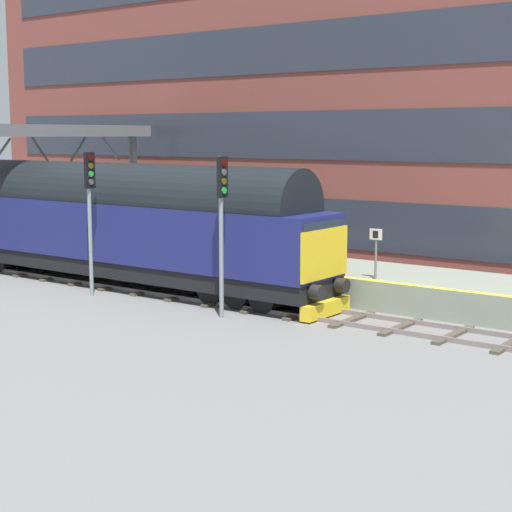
% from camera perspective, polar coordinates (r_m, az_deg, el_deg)
% --- Properties ---
extents(ground_plane, '(140.00, 140.00, 0.00)m').
position_cam_1_polar(ground_plane, '(29.23, -3.33, -2.97)').
color(ground_plane, slate).
rests_on(ground_plane, ground).
extents(track_main, '(2.50, 60.00, 0.15)m').
position_cam_1_polar(track_main, '(29.22, -3.33, -2.86)').
color(track_main, gray).
rests_on(track_main, ground).
extents(station_platform, '(4.00, 44.00, 1.01)m').
position_cam_1_polar(station_platform, '(31.93, 0.81, -1.08)').
color(station_platform, gray).
rests_on(station_platform, ground).
extents(station_building, '(4.12, 36.56, 14.72)m').
position_cam_1_polar(station_building, '(38.44, 2.89, 10.77)').
color(station_building, brown).
rests_on(station_building, ground).
extents(diesel_locomotive, '(2.74, 20.13, 4.68)m').
position_cam_1_polar(diesel_locomotive, '(32.31, -10.27, 2.46)').
color(diesel_locomotive, black).
rests_on(diesel_locomotive, ground).
extents(signal_post_near, '(0.44, 0.22, 5.07)m').
position_cam_1_polar(signal_post_near, '(25.76, -2.37, 2.90)').
color(signal_post_near, gray).
rests_on(signal_post_near, ground).
extents(signal_post_mid, '(0.44, 0.22, 5.13)m').
position_cam_1_polar(signal_post_mid, '(29.87, -11.36, 3.57)').
color(signal_post_mid, gray).
rests_on(signal_post_mid, ground).
extents(platform_number_sign, '(0.10, 0.44, 1.66)m').
position_cam_1_polar(platform_number_sign, '(27.51, 8.25, 0.73)').
color(platform_number_sign, slate).
rests_on(platform_number_sign, station_platform).
extents(waiting_passenger, '(0.45, 0.47, 1.64)m').
position_cam_1_polar(waiting_passenger, '(34.74, -4.43, 2.15)').
color(waiting_passenger, '#263433').
rests_on(waiting_passenger, station_platform).
extents(overhead_footbridge, '(9.30, 2.00, 6.15)m').
position_cam_1_polar(overhead_footbridge, '(37.23, -13.37, 7.74)').
color(overhead_footbridge, slate).
rests_on(overhead_footbridge, ground).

